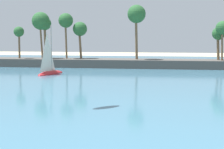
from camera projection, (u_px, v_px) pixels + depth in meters
name	position (u px, v px, depth m)	size (l,w,h in m)	color
sea	(144.00, 73.00, 61.70)	(220.00, 99.49, 0.06)	teal
palm_headland	(145.00, 52.00, 71.03)	(81.28, 6.00, 13.20)	#514C47
sailboat_near_shore	(50.00, 70.00, 59.08)	(4.06, 6.58, 9.17)	red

